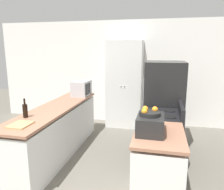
{
  "coord_description": "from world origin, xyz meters",
  "views": [
    {
      "loc": [
        0.9,
        -1.97,
        1.9
      ],
      "look_at": [
        0.0,
        1.94,
        1.05
      ],
      "focal_mm": 35.0,
      "sensor_mm": 36.0,
      "label": 1
    }
  ],
  "objects_px": {
    "stove": "(160,140)",
    "toaster_oven": "(150,124)",
    "microwave": "(81,88)",
    "refrigerator": "(164,105)",
    "fruit_bowl": "(149,113)",
    "pantry_cabinet": "(125,84)",
    "wine_bottle": "(25,110)"
  },
  "relations": [
    {
      "from": "stove",
      "to": "microwave",
      "type": "relative_size",
      "value": 2.27
    },
    {
      "from": "pantry_cabinet",
      "to": "fruit_bowl",
      "type": "xyz_separation_m",
      "value": [
        0.76,
        -2.68,
        0.11
      ]
    },
    {
      "from": "refrigerator",
      "to": "microwave",
      "type": "bearing_deg",
      "value": 172.87
    },
    {
      "from": "refrigerator",
      "to": "pantry_cabinet",
      "type": "bearing_deg",
      "value": 132.17
    },
    {
      "from": "toaster_oven",
      "to": "microwave",
      "type": "bearing_deg",
      "value": 130.17
    },
    {
      "from": "refrigerator",
      "to": "microwave",
      "type": "distance_m",
      "value": 1.78
    },
    {
      "from": "wine_bottle",
      "to": "fruit_bowl",
      "type": "height_order",
      "value": "fruit_bowl"
    },
    {
      "from": "fruit_bowl",
      "to": "microwave",
      "type": "bearing_deg",
      "value": 130.03
    },
    {
      "from": "refrigerator",
      "to": "wine_bottle",
      "type": "bearing_deg",
      "value": -144.14
    },
    {
      "from": "microwave",
      "to": "fruit_bowl",
      "type": "relative_size",
      "value": 1.85
    },
    {
      "from": "stove",
      "to": "pantry_cabinet",
      "type": "bearing_deg",
      "value": 116.27
    },
    {
      "from": "refrigerator",
      "to": "toaster_oven",
      "type": "relative_size",
      "value": 3.87
    },
    {
      "from": "pantry_cabinet",
      "to": "microwave",
      "type": "xyz_separation_m",
      "value": [
        -0.81,
        -0.82,
        0.01
      ]
    },
    {
      "from": "pantry_cabinet",
      "to": "stove",
      "type": "height_order",
      "value": "pantry_cabinet"
    },
    {
      "from": "stove",
      "to": "fruit_bowl",
      "type": "distance_m",
      "value": 1.11
    },
    {
      "from": "pantry_cabinet",
      "to": "toaster_oven",
      "type": "bearing_deg",
      "value": -74.01
    },
    {
      "from": "fruit_bowl",
      "to": "wine_bottle",
      "type": "bearing_deg",
      "value": 173.82
    },
    {
      "from": "stove",
      "to": "fruit_bowl",
      "type": "relative_size",
      "value": 4.2
    },
    {
      "from": "pantry_cabinet",
      "to": "refrigerator",
      "type": "distance_m",
      "value": 1.42
    },
    {
      "from": "stove",
      "to": "microwave",
      "type": "bearing_deg",
      "value": 149.39
    },
    {
      "from": "stove",
      "to": "toaster_oven",
      "type": "distance_m",
      "value": 1.03
    },
    {
      "from": "pantry_cabinet",
      "to": "wine_bottle",
      "type": "relative_size",
      "value": 7.33
    },
    {
      "from": "pantry_cabinet",
      "to": "refrigerator",
      "type": "height_order",
      "value": "pantry_cabinet"
    },
    {
      "from": "stove",
      "to": "wine_bottle",
      "type": "height_order",
      "value": "wine_bottle"
    },
    {
      "from": "wine_bottle",
      "to": "pantry_cabinet",
      "type": "bearing_deg",
      "value": 66.96
    },
    {
      "from": "pantry_cabinet",
      "to": "refrigerator",
      "type": "relative_size",
      "value": 1.25
    },
    {
      "from": "pantry_cabinet",
      "to": "toaster_oven",
      "type": "relative_size",
      "value": 4.85
    },
    {
      "from": "stove",
      "to": "microwave",
      "type": "distance_m",
      "value": 2.08
    },
    {
      "from": "stove",
      "to": "toaster_oven",
      "type": "bearing_deg",
      "value": -98.89
    },
    {
      "from": "refrigerator",
      "to": "fruit_bowl",
      "type": "relative_size",
      "value": 6.6
    },
    {
      "from": "pantry_cabinet",
      "to": "stove",
      "type": "relative_size",
      "value": 1.97
    },
    {
      "from": "microwave",
      "to": "pantry_cabinet",
      "type": "bearing_deg",
      "value": 45.52
    }
  ]
}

